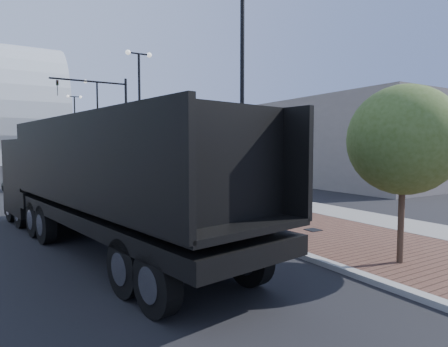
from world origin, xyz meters
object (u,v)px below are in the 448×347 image
dark_car_mid (24,182)px  white_sedan (98,199)px  dump_truck (77,189)px  pedestrian (260,186)px

dark_car_mid → white_sedan: bearing=-58.2°
dump_truck → dark_car_mid: (-0.79, 17.47, -1.08)m
dump_truck → pedestrian: 10.54m
white_sedan → pedestrian: bearing=-27.0°
dark_car_mid → pedestrian: bearing=-30.7°
white_sedan → dark_car_mid: 14.10m
pedestrian → dark_car_mid: bearing=-72.9°
pedestrian → white_sedan: bearing=-24.2°
white_sedan → pedestrian: (8.64, -0.69, 0.16)m
dump_truck → white_sedan: bearing=57.7°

